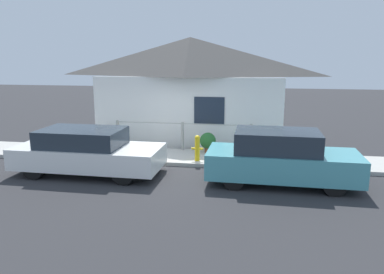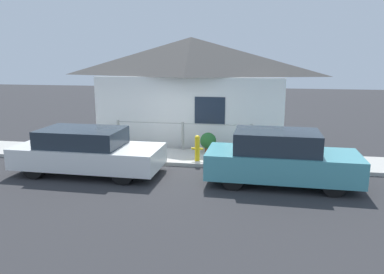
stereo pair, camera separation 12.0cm
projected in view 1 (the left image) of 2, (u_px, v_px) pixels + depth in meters
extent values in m
plane|color=#2D2D30|center=(173.00, 166.00, 11.78)|extent=(60.00, 60.00, 0.00)
cube|color=#B2AFA8|center=(178.00, 157.00, 12.65)|extent=(24.00, 1.83, 0.12)
cube|color=white|center=(186.00, 114.00, 13.74)|extent=(7.04, 0.12, 2.66)
cube|color=#1E2838|center=(209.00, 111.00, 13.51)|extent=(1.10, 0.04, 1.00)
pyramid|color=#605B56|center=(190.00, 56.00, 14.31)|extent=(7.44, 2.20, 1.44)
cylinder|color=#999993|center=(118.00, 134.00, 13.64)|extent=(0.10, 0.10, 1.00)
cylinder|color=#999993|center=(182.00, 136.00, 13.26)|extent=(0.10, 0.10, 1.00)
cylinder|color=#999993|center=(251.00, 138.00, 12.88)|extent=(0.10, 0.10, 1.00)
cylinder|color=#999993|center=(182.00, 124.00, 13.17)|extent=(4.80, 0.03, 0.03)
cube|color=white|center=(89.00, 156.00, 10.94)|extent=(4.30, 1.77, 0.61)
cube|color=#232D38|center=(82.00, 137.00, 10.85)|extent=(2.37, 1.54, 0.50)
cylinder|color=black|center=(140.00, 159.00, 11.47)|extent=(0.61, 0.21, 0.60)
cylinder|color=black|center=(123.00, 174.00, 10.05)|extent=(0.61, 0.21, 0.60)
cylinder|color=black|center=(60.00, 155.00, 11.92)|extent=(0.61, 0.21, 0.60)
cylinder|color=black|center=(34.00, 169.00, 10.50)|extent=(0.61, 0.21, 0.60)
cube|color=teal|center=(282.00, 164.00, 10.05)|extent=(4.04, 1.69, 0.68)
cube|color=#232D38|center=(277.00, 141.00, 9.95)|extent=(2.23, 1.46, 0.56)
cylinder|color=black|center=(326.00, 169.00, 10.55)|extent=(0.58, 0.21, 0.58)
cylinder|color=black|center=(335.00, 185.00, 9.23)|extent=(0.58, 0.21, 0.58)
cylinder|color=black|center=(237.00, 164.00, 10.99)|extent=(0.58, 0.21, 0.58)
cylinder|color=black|center=(234.00, 179.00, 9.68)|extent=(0.58, 0.21, 0.58)
cylinder|color=yellow|center=(197.00, 150.00, 11.91)|extent=(0.16, 0.16, 0.71)
sphere|color=yellow|center=(197.00, 138.00, 11.83)|extent=(0.17, 0.17, 0.17)
cylinder|color=yellow|center=(194.00, 149.00, 11.92)|extent=(0.14, 0.07, 0.07)
cylinder|color=yellow|center=(201.00, 149.00, 11.89)|extent=(0.14, 0.07, 0.07)
cylinder|color=brown|center=(208.00, 149.00, 12.98)|extent=(0.22, 0.22, 0.21)
sphere|color=#235B28|center=(208.00, 141.00, 12.91)|extent=(0.56, 0.56, 0.56)
cylinder|color=slate|center=(112.00, 148.00, 13.20)|extent=(0.22, 0.22, 0.19)
sphere|color=#235B28|center=(111.00, 140.00, 13.14)|extent=(0.50, 0.50, 0.50)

